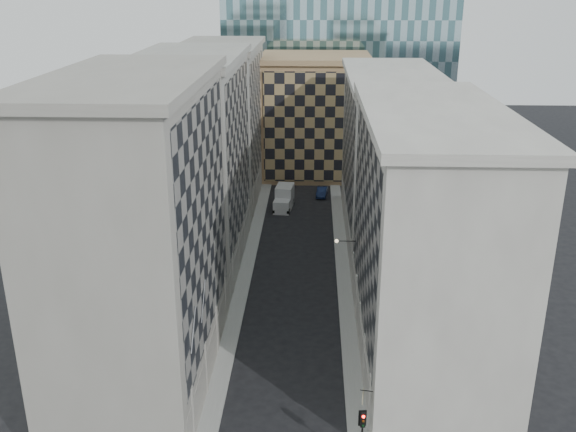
# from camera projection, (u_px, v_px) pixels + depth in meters

# --- Properties ---
(sidewalk_west) EXTENTS (1.50, 100.00, 0.15)m
(sidewalk_west) POSITION_uv_depth(u_px,v_px,m) (246.00, 271.00, 69.36)
(sidewalk_west) COLOR gray
(sidewalk_west) RESTS_ON ground
(sidewalk_east) EXTENTS (1.50, 100.00, 0.15)m
(sidewalk_east) POSITION_uv_depth(u_px,v_px,m) (343.00, 272.00, 68.96)
(sidewalk_east) COLOR gray
(sidewalk_east) RESTS_ON ground
(bldg_left_a) EXTENTS (10.80, 22.80, 23.70)m
(bldg_left_a) POSITION_uv_depth(u_px,v_px,m) (141.00, 235.00, 47.69)
(bldg_left_a) COLOR gray
(bldg_left_a) RESTS_ON ground
(bldg_left_b) EXTENTS (10.80, 22.80, 22.70)m
(bldg_left_b) POSITION_uv_depth(u_px,v_px,m) (194.00, 162.00, 68.48)
(bldg_left_b) COLOR gray
(bldg_left_b) RESTS_ON ground
(bldg_left_c) EXTENTS (10.80, 22.80, 21.70)m
(bldg_left_c) POSITION_uv_depth(u_px,v_px,m) (222.00, 123.00, 89.27)
(bldg_left_c) COLOR gray
(bldg_left_c) RESTS_ON ground
(bldg_right_a) EXTENTS (10.80, 26.80, 20.70)m
(bldg_right_a) POSITION_uv_depth(u_px,v_px,m) (425.00, 238.00, 51.13)
(bldg_right_a) COLOR #ACA79E
(bldg_right_a) RESTS_ON ground
(bldg_right_b) EXTENTS (10.80, 28.80, 19.70)m
(bldg_right_b) POSITION_uv_depth(u_px,v_px,m) (389.00, 156.00, 76.60)
(bldg_right_b) COLOR #ACA79E
(bldg_right_b) RESTS_ON ground
(tan_block) EXTENTS (16.80, 14.80, 18.80)m
(tan_block) POSITION_uv_depth(u_px,v_px,m) (315.00, 116.00, 101.34)
(tan_block) COLOR tan
(tan_block) RESTS_ON ground
(flagpoles_left) EXTENTS (0.10, 6.33, 2.33)m
(flagpoles_left) POSITION_uv_depth(u_px,v_px,m) (199.00, 315.00, 44.15)
(flagpoles_left) COLOR gray
(flagpoles_left) RESTS_ON ground
(bracket_lamp) EXTENTS (1.98, 0.36, 0.36)m
(bracket_lamp) POSITION_uv_depth(u_px,v_px,m) (338.00, 241.00, 61.24)
(bracket_lamp) COLOR black
(bracket_lamp) RESTS_ON ground
(traffic_light) EXTENTS (0.52, 0.46, 4.09)m
(traffic_light) POSITION_uv_depth(u_px,v_px,m) (362.00, 427.00, 40.55)
(traffic_light) COLOR black
(traffic_light) RESTS_ON sidewalk_east
(box_truck) EXTENTS (2.79, 5.70, 3.02)m
(box_truck) POSITION_uv_depth(u_px,v_px,m) (284.00, 199.00, 88.15)
(box_truck) COLOR silver
(box_truck) RESTS_ON ground
(dark_car) EXTENTS (1.81, 4.18, 1.34)m
(dark_car) POSITION_uv_depth(u_px,v_px,m) (322.00, 192.00, 93.19)
(dark_car) COLOR #0F1A39
(dark_car) RESTS_ON ground
(shop_sign) EXTENTS (0.89, 0.79, 0.87)m
(shop_sign) POSITION_uv_depth(u_px,v_px,m) (363.00, 396.00, 42.35)
(shop_sign) COLOR black
(shop_sign) RESTS_ON ground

